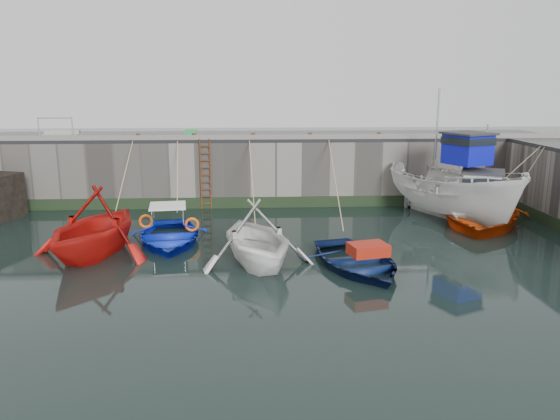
{
  "coord_description": "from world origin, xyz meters",
  "views": [
    {
      "loc": [
        0.05,
        -14.81,
        5.53
      ],
      "look_at": [
        1.09,
        4.16,
        1.2
      ],
      "focal_mm": 35.0,
      "sensor_mm": 36.0,
      "label": 1
    }
  ],
  "objects": [
    {
      "name": "boat_near_blacktrim_rope",
      "position": [
        0.21,
        7.14,
        0.0
      ],
      "size": [
        0.04,
        6.28,
        3.1
      ],
      "primitive_type": null,
      "color": "tan",
      "rests_on": "ground"
    },
    {
      "name": "boat_far_white",
      "position": [
        8.55,
        7.18,
        1.17
      ],
      "size": [
        5.43,
        7.7,
        5.79
      ],
      "rotation": [
        0.0,
        0.0,
        0.42
      ],
      "color": "silver",
      "rests_on": "ground"
    },
    {
      "name": "ladder",
      "position": [
        -2.0,
        9.91,
        1.59
      ],
      "size": [
        0.51,
        0.08,
        3.2
      ],
      "color": "#3F1E0F",
      "rests_on": "ground"
    },
    {
      "name": "boat_near_navy",
      "position": [
        3.32,
        1.27,
        0.0
      ],
      "size": [
        4.15,
        5.11,
        0.93
      ],
      "primitive_type": "imported",
      "rotation": [
        0.0,
        0.0,
        0.22
      ],
      "color": "#0B1946",
      "rests_on": "ground"
    },
    {
      "name": "boat_near_white",
      "position": [
        -5.18,
        3.04,
        0.0
      ],
      "size": [
        5.36,
        5.84,
        2.6
      ],
      "primitive_type": "imported",
      "rotation": [
        0.0,
        0.0,
        -0.25
      ],
      "color": "red",
      "rests_on": "ground"
    },
    {
      "name": "algae_back",
      "position": [
        0.0,
        9.96,
        0.25
      ],
      "size": [
        30.0,
        0.08,
        0.5
      ],
      "primitive_type": "cube",
      "color": "black",
      "rests_on": "ground"
    },
    {
      "name": "ground",
      "position": [
        0.0,
        0.0,
        0.0
      ],
      "size": [
        120.0,
        120.0,
        0.0
      ],
      "primitive_type": "plane",
      "color": "black",
      "rests_on": "ground"
    },
    {
      "name": "bollard_a",
      "position": [
        -5.0,
        10.25,
        3.3
      ],
      "size": [
        0.18,
        0.18,
        0.28
      ],
      "primitive_type": "cylinder",
      "color": "#3F1E0F",
      "rests_on": "road_back"
    },
    {
      "name": "fish_crate",
      "position": [
        -2.87,
        12.5,
        3.29
      ],
      "size": [
        0.56,
        0.4,
        0.27
      ],
      "primitive_type": "cube",
      "rotation": [
        0.0,
        0.0,
        0.02
      ],
      "color": "green",
      "rests_on": "road_back"
    },
    {
      "name": "boat_near_blacktrim",
      "position": [
        0.21,
        1.78,
        0.0
      ],
      "size": [
        4.91,
        5.34,
        2.36
      ],
      "primitive_type": "imported",
      "rotation": [
        0.0,
        0.0,
        0.27
      ],
      "color": "silver",
      "rests_on": "ground"
    },
    {
      "name": "kerb_back",
      "position": [
        0.0,
        10.15,
        3.26
      ],
      "size": [
        30.0,
        0.3,
        0.2
      ],
      "primitive_type": "cube",
      "color": "slate",
      "rests_on": "road_back"
    },
    {
      "name": "road_back",
      "position": [
        0.0,
        12.5,
        3.08
      ],
      "size": [
        30.0,
        5.0,
        0.16
      ],
      "primitive_type": "cube",
      "color": "black",
      "rests_on": "quay_back"
    },
    {
      "name": "boat_near_navy_rope",
      "position": [
        3.32,
        6.88,
        0.0
      ],
      "size": [
        0.04,
        6.75,
        3.1
      ],
      "primitive_type": null,
      "color": "tan",
      "rests_on": "ground"
    },
    {
      "name": "bollard_d",
      "position": [
        2.8,
        10.25,
        3.3
      ],
      "size": [
        0.18,
        0.18,
        0.28
      ],
      "primitive_type": "cylinder",
      "color": "#3F1E0F",
      "rests_on": "road_back"
    },
    {
      "name": "boat_far_orange",
      "position": [
        9.48,
        6.58,
        0.43
      ],
      "size": [
        6.85,
        7.75,
        4.33
      ],
      "rotation": [
        0.0,
        0.0,
        -0.43
      ],
      "color": "#D6420B",
      "rests_on": "ground"
    },
    {
      "name": "bollard_b",
      "position": [
        -2.5,
        10.25,
        3.3
      ],
      "size": [
        0.18,
        0.18,
        0.28
      ],
      "primitive_type": "cylinder",
      "color": "#3F1E0F",
      "rests_on": "road_back"
    },
    {
      "name": "boat_near_white_rope",
      "position": [
        -5.18,
        7.77,
        0.0
      ],
      "size": [
        0.04,
        5.16,
        3.1
      ],
      "primitive_type": null,
      "color": "tan",
      "rests_on": "ground"
    },
    {
      "name": "boat_near_blue_rope",
      "position": [
        -2.95,
        8.49,
        0.0
      ],
      "size": [
        0.04,
        3.99,
        3.1
      ],
      "primitive_type": null,
      "color": "tan",
      "rests_on": "ground"
    },
    {
      "name": "quay_back",
      "position": [
        0.0,
        12.5,
        1.5
      ],
      "size": [
        30.0,
        5.0,
        3.0
      ],
      "primitive_type": "cube",
      "color": "slate",
      "rests_on": "ground"
    },
    {
      "name": "bollard_c",
      "position": [
        0.2,
        10.25,
        3.3
      ],
      "size": [
        0.18,
        0.18,
        0.28
      ],
      "primitive_type": "cylinder",
      "color": "#3F1E0F",
      "rests_on": "road_back"
    },
    {
      "name": "railing",
      "position": [
        -8.75,
        11.25,
        3.36
      ],
      "size": [
        1.6,
        1.05,
        1.0
      ],
      "color": "#A5A8AD",
      "rests_on": "road_back"
    },
    {
      "name": "boat_near_blue",
      "position": [
        -2.95,
        4.48,
        0.0
      ],
      "size": [
        3.78,
        4.92,
        0.94
      ],
      "primitive_type": "imported",
      "rotation": [
        0.0,
        0.0,
        0.12
      ],
      "color": "#0C25C2",
      "rests_on": "ground"
    },
    {
      "name": "bollard_e",
      "position": [
        6.0,
        10.25,
        3.3
      ],
      "size": [
        0.18,
        0.18,
        0.28
      ],
      "primitive_type": "cylinder",
      "color": "#3F1E0F",
      "rests_on": "road_back"
    }
  ]
}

